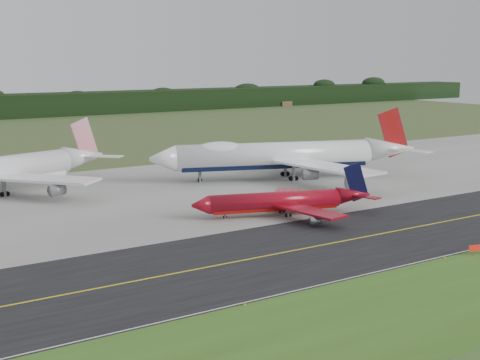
# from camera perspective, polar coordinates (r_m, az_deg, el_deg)

# --- Properties ---
(ground) EXTENTS (600.00, 600.00, 0.00)m
(ground) POSITION_cam_1_polar(r_m,az_deg,el_deg) (123.44, 9.21, -4.43)
(ground) COLOR #334A22
(ground) RESTS_ON ground
(taxiway) EXTENTS (400.00, 32.00, 0.02)m
(taxiway) POSITION_cam_1_polar(r_m,az_deg,el_deg) (120.60, 10.48, -4.82)
(taxiway) COLOR black
(taxiway) RESTS_ON ground
(apron) EXTENTS (400.00, 78.00, 0.01)m
(apron) POSITION_cam_1_polar(r_m,az_deg,el_deg) (163.92, -2.72, -0.61)
(apron) COLOR gray
(apron) RESTS_ON ground
(taxiway_centreline) EXTENTS (400.00, 0.40, 0.00)m
(taxiway_centreline) POSITION_cam_1_polar(r_m,az_deg,el_deg) (120.60, 10.48, -4.81)
(taxiway_centreline) COLOR yellow
(taxiway_centreline) RESTS_ON taxiway
(taxiway_edge_line) EXTENTS (400.00, 0.25, 0.00)m
(taxiway_edge_line) POSITION_cam_1_polar(r_m,az_deg,el_deg) (110.28, 16.01, -6.50)
(taxiway_edge_line) COLOR silver
(taxiway_edge_line) RESTS_ON taxiway
(jet_ba_747) EXTENTS (70.19, 56.59, 18.16)m
(jet_ba_747) POSITION_cam_1_polar(r_m,az_deg,el_deg) (174.66, 3.76, 2.12)
(jet_ba_747) COLOR white
(jet_ba_747) RESTS_ON ground
(jet_red_737) EXTENTS (37.07, 29.47, 10.22)m
(jet_red_737) POSITION_cam_1_polar(r_m,az_deg,el_deg) (134.85, 3.83, -1.81)
(jet_red_737) COLOR maroon
(jet_red_737) RESTS_ON ground
(edge_marker_left) EXTENTS (0.16, 0.16, 0.50)m
(edge_marker_left) POSITION_cam_1_polar(r_m,az_deg,el_deg) (86.96, 0.41, -10.55)
(edge_marker_left) COLOR yellow
(edge_marker_left) RESTS_ON ground
(edge_marker_center) EXTENTS (0.16, 0.16, 0.50)m
(edge_marker_center) POSITION_cam_1_polar(r_m,az_deg,el_deg) (111.06, 17.09, -6.32)
(edge_marker_center) COLOR yellow
(edge_marker_center) RESTS_ON ground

